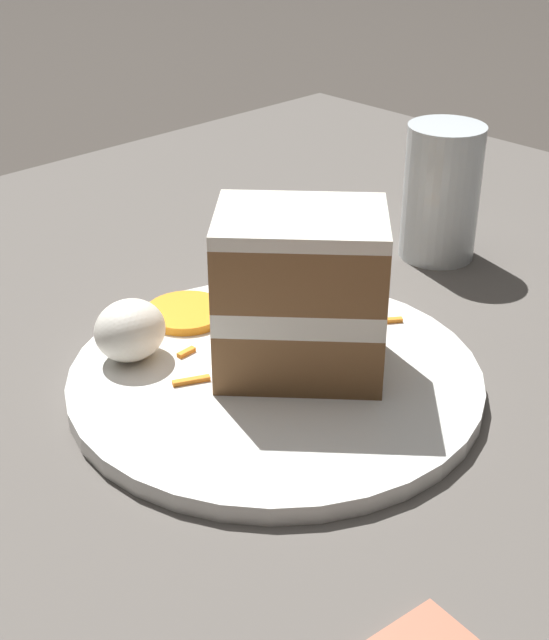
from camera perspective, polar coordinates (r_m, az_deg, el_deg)
The scene contains 8 objects.
ground_plane at distance 0.60m, azimuth 2.22°, elevation -5.44°, with size 6.00×6.00×0.00m, color #38332D.
dining_table at distance 0.59m, azimuth 2.25°, elevation -4.28°, with size 1.02×0.95×0.03m, color #56514C.
plate at distance 0.56m, azimuth 0.00°, elevation -3.74°, with size 0.26×0.26×0.01m, color white.
cake_slice at distance 0.54m, azimuth 1.64°, elevation 1.74°, with size 0.12×0.12×0.10m.
cream_dollop at distance 0.57m, azimuth -9.23°, elevation -0.65°, with size 0.05×0.04×0.04m, color white.
orange_garnish at distance 0.62m, azimuth -5.68°, elevation 0.47°, with size 0.06×0.06×0.01m, color orange.
carrot_shreds_scatter at distance 0.61m, azimuth 0.84°, elevation -0.28°, with size 0.17×0.11×0.00m.
drinking_glass at distance 0.73m, azimuth 10.57°, elevation 7.48°, with size 0.06×0.06×0.11m.
Camera 1 is at (-0.36, -0.34, 0.34)m, focal length 50.00 mm.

